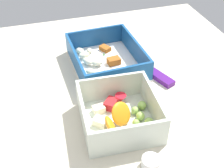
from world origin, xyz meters
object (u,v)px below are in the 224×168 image
at_px(pasta_container, 105,60).
at_px(candy_bar, 161,78).
at_px(fruit_bowl, 119,115).
at_px(paper_cup_liner, 151,162).

bearing_deg(pasta_container, candy_bar, 47.50).
height_order(pasta_container, fruit_bowl, fruit_bowl).
distance_m(fruit_bowl, paper_cup_liner, 0.12).
xyz_separation_m(pasta_container, paper_cup_liner, (0.31, -0.01, -0.01)).
bearing_deg(candy_bar, fruit_bowl, -52.53).
distance_m(pasta_container, candy_bar, 0.15).
relative_size(fruit_bowl, paper_cup_liner, 4.82).
relative_size(candy_bar, paper_cup_liner, 2.13).
bearing_deg(fruit_bowl, candy_bar, 127.47).
distance_m(pasta_container, paper_cup_liner, 0.31).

